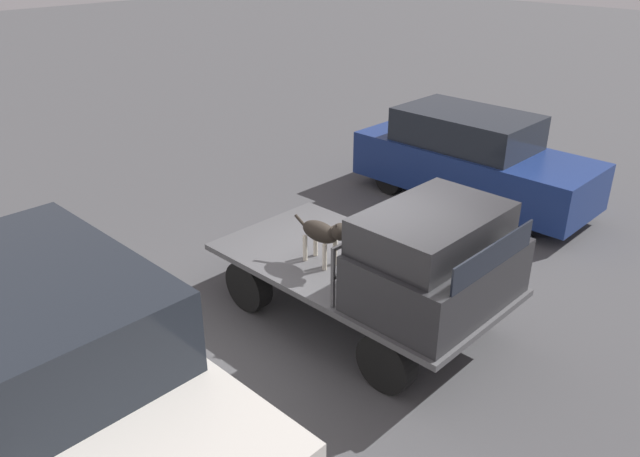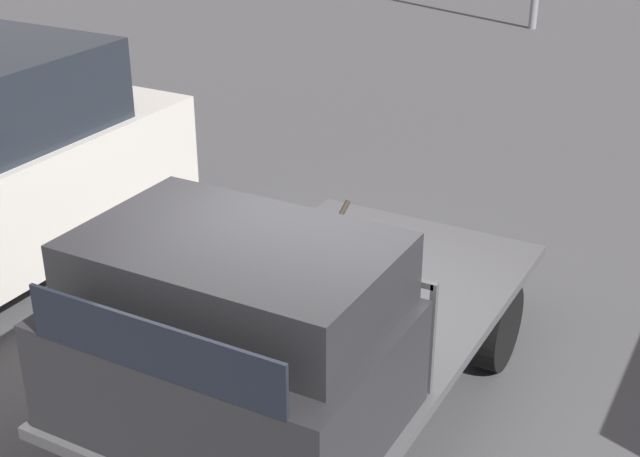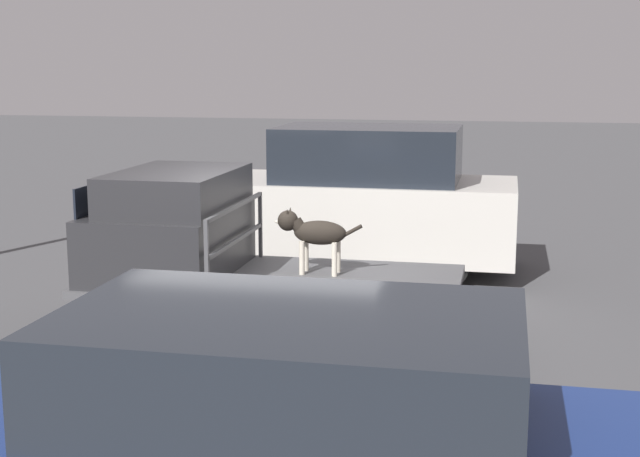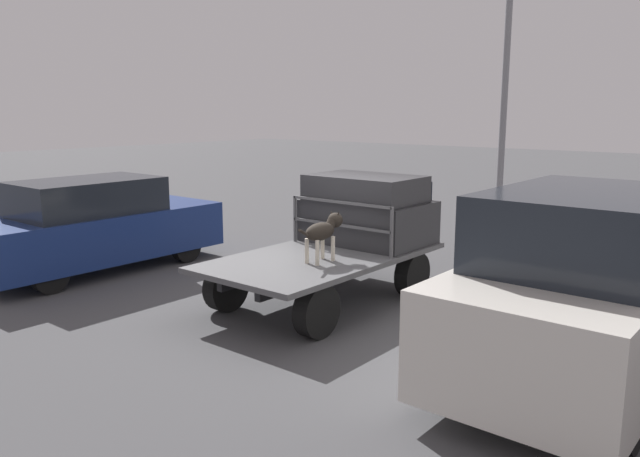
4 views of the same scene
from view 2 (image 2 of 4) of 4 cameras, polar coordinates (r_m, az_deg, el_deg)
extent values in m
plane|color=#474749|center=(6.86, 0.44, -11.58)|extent=(80.00, 80.00, 0.00)
cylinder|color=black|center=(6.27, -12.28, -12.18)|extent=(0.73, 0.24, 0.73)
cylinder|color=black|center=(7.32, 11.14, -6.09)|extent=(0.73, 0.24, 0.73)
cylinder|color=black|center=(7.92, -1.02, -3.00)|extent=(0.73, 0.24, 0.73)
cube|color=black|center=(6.37, 3.37, -8.08)|extent=(3.59, 0.10, 0.18)
cube|color=black|center=(6.66, -2.33, -6.43)|extent=(3.59, 0.10, 0.18)
cube|color=#4C4C4F|center=(6.44, 0.46, -6.27)|extent=(3.90, 2.08, 0.08)
cube|color=#28282B|center=(5.36, -5.72, -8.62)|extent=(1.39, 1.96, 0.70)
cube|color=#28282B|center=(5.15, -5.34, -2.83)|extent=(1.18, 1.81, 0.43)
cube|color=black|center=(4.64, -10.75, -7.54)|extent=(0.02, 1.61, 0.32)
cube|color=#4C4C4F|center=(5.53, 7.14, -7.05)|extent=(0.04, 0.04, 0.78)
cube|color=#4C4C4F|center=(6.37, -9.08, -2.56)|extent=(0.04, 0.04, 0.78)
cube|color=#4C4C4F|center=(5.71, -1.62, -1.49)|extent=(0.04, 1.92, 0.04)
cube|color=#4C4C4F|center=(5.89, -1.57, -4.69)|extent=(0.04, 1.92, 0.04)
cylinder|color=beige|center=(6.59, 0.00, -3.24)|extent=(0.06, 0.06, 0.37)
cylinder|color=beige|center=(6.67, -1.49, -2.85)|extent=(0.06, 0.06, 0.37)
cylinder|color=beige|center=(6.87, 1.45, -1.98)|extent=(0.06, 0.06, 0.37)
cylinder|color=beige|center=(6.95, 0.00, -1.62)|extent=(0.06, 0.06, 0.37)
ellipsoid|color=black|center=(6.65, 0.00, -0.36)|extent=(0.58, 0.26, 0.26)
sphere|color=beige|center=(6.54, -0.67, -1.25)|extent=(0.12, 0.12, 0.12)
cylinder|color=black|center=(6.42, -1.06, -0.61)|extent=(0.19, 0.14, 0.18)
sphere|color=black|center=(6.31, -1.56, -0.61)|extent=(0.23, 0.23, 0.23)
cone|color=beige|center=(6.25, -2.00, -1.09)|extent=(0.12, 0.12, 0.12)
cone|color=black|center=(6.25, -1.03, 0.10)|extent=(0.06, 0.08, 0.10)
cone|color=black|center=(6.31, -2.01, 0.33)|extent=(0.06, 0.08, 0.10)
cylinder|color=black|center=(6.91, 1.37, 0.92)|extent=(0.25, 0.04, 0.17)
cylinder|color=black|center=(9.44, -11.67, 0.90)|extent=(0.60, 0.20, 0.60)
cylinder|color=black|center=(10.53, -18.69, 2.67)|extent=(0.60, 0.20, 0.60)
camera|label=1|loc=(8.12, -64.21, 16.67)|focal=35.00mm
camera|label=3|loc=(9.70, 69.49, 2.44)|focal=50.00mm
camera|label=4|loc=(14.83, -6.79, 20.75)|focal=35.00mm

